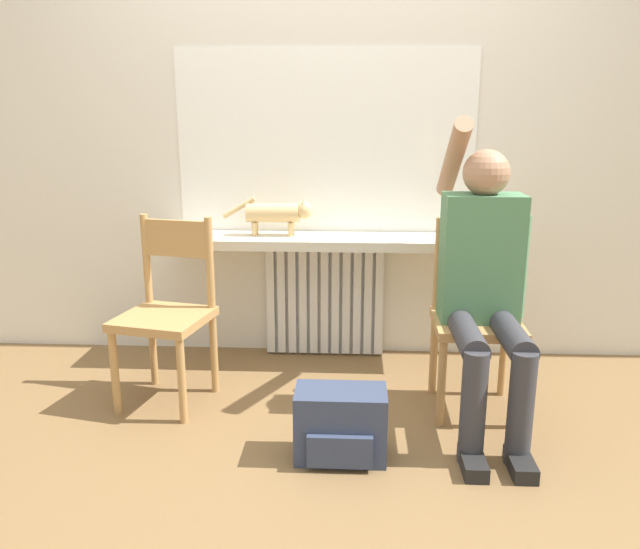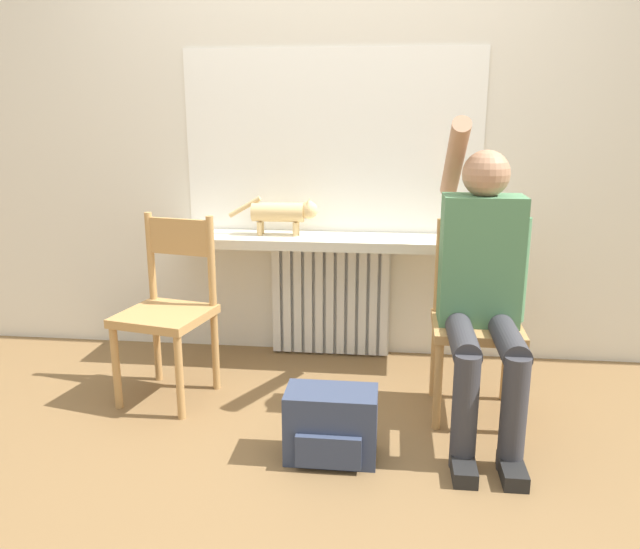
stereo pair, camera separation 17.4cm
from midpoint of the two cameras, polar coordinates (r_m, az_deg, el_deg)
name	(u,v)px [view 2 (the right image)]	position (r m, az deg, el deg)	size (l,w,h in m)	color
ground_plane	(302,461)	(2.56, 0.34, -16.68)	(12.00, 12.00, 0.00)	brown
wall_with_window	(333,109)	(3.42, 2.69, 14.89)	(7.00, 0.06, 2.70)	silver
radiator	(331,298)	(3.49, 2.40, -2.19)	(0.66, 0.08, 0.65)	silver
windowsill	(329,241)	(3.29, 2.31, 3.08)	(1.65, 0.33, 0.05)	beige
window_glass	(332,142)	(3.39, 2.61, 12.01)	(1.58, 0.01, 0.96)	white
chair_left	(169,307)	(3.00, -12.04, -2.96)	(0.46, 0.46, 0.87)	#B2844C
chair_right	(476,318)	(2.89, 15.77, -3.87)	(0.39, 0.39, 0.87)	#B2844C
person	(483,280)	(2.71, 16.46, -0.52)	(0.36, 1.02, 1.32)	#333338
cat	(284,212)	(3.30, -1.83, 5.69)	(0.48, 0.10, 0.21)	#DBB77A
backpack	(331,425)	(2.52, 3.06, -13.63)	(0.36, 0.23, 0.28)	#333D56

